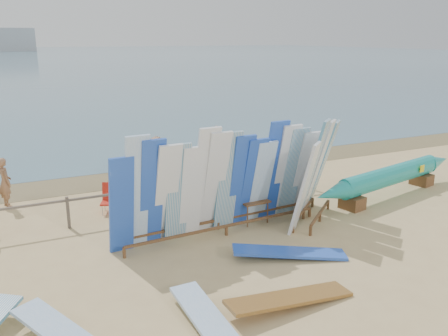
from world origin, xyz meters
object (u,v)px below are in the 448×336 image
beachgoer_1 (5,182)px  beachgoer_6 (148,166)px  beachgoer_5 (157,161)px  flat_board_d (289,257)px  beach_chair_right (177,194)px  beachgoer_7 (218,149)px  beachgoer_8 (240,168)px  beachgoer_9 (277,146)px  beachgoer_extra_0 (278,150)px  beach_chair_left (111,204)px  flat_board_c (290,306)px  beachgoer_10 (280,150)px  side_surfboard_rack (314,175)px  vendor_table (254,211)px  flat_board_b (212,332)px  stroller (188,185)px  main_surfboard_rack (222,185)px  outrigger_canoe (391,177)px

beachgoer_1 → beachgoer_6: 4.47m
beachgoer_5 → beachgoer_6: bearing=-121.0°
flat_board_d → beach_chair_right: size_ratio=3.05×
beachgoer_7 → beachgoer_5: beachgoer_7 is taller
beachgoer_6 → beachgoer_5: (0.44, 0.40, 0.04)m
beachgoer_8 → beachgoer_9: 3.60m
beachgoer_extra_0 → beach_chair_left: bearing=-141.2°
flat_board_c → beachgoer_extra_0: 10.05m
beachgoer_1 → beachgoer_10: (9.53, -0.49, 0.14)m
side_surfboard_rack → vendor_table: size_ratio=2.82×
flat_board_d → flat_board_b: flat_board_d is taller
flat_board_b → beachgoer_10: (6.43, 8.12, 0.92)m
beachgoer_9 → stroller: bearing=73.8°
main_surfboard_rack → beachgoer_5: (-0.24, 4.89, -0.46)m
beachgoer_1 → beach_chair_right: bearing=-128.6°
beachgoer_1 → side_surfboard_rack: bearing=-140.0°
beach_chair_right → beach_chair_left: bearing=-175.6°
stroller → beachgoer_8: bearing=-19.8°
flat_board_b → flat_board_c: flat_board_c is taller
flat_board_d → beachgoer_9: (4.12, 7.33, 0.82)m
beachgoer_1 → beachgoer_9: bearing=-104.2°
main_surfboard_rack → side_surfboard_rack: size_ratio=2.00×
flat_board_c → beachgoer_6: 8.37m
beach_chair_right → beachgoer_6: bearing=108.5°
flat_board_d → beachgoer_extra_0: 7.94m
vendor_table → beachgoer_8: 3.01m
flat_board_b → beach_chair_right: beach_chair_right is taller
flat_board_c → beachgoer_6: beachgoer_6 is taller
beach_chair_left → beach_chair_right: bearing=22.6°
side_surfboard_rack → beachgoer_1: 9.29m
beachgoer_1 → outrigger_canoe: bearing=-128.3°
vendor_table → beach_chair_right: size_ratio=1.20×
vendor_table → flat_board_c: size_ratio=0.39×
outrigger_canoe → beach_chair_right: (-6.53, 2.41, -0.40)m
beachgoer_7 → beachgoer_1: 7.58m
beachgoer_extra_0 → beachgoer_5: bearing=-158.0°
flat_board_d → beach_chair_left: beach_chair_left is taller
side_surfboard_rack → beach_chair_right: size_ratio=3.37×
side_surfboard_rack → stroller: size_ratio=2.72×
beachgoer_7 → beachgoer_6: bearing=-169.4°
beach_chair_left → stroller: stroller is taller
beach_chair_right → beachgoer_extra_0: size_ratio=0.57×
stroller → flat_board_b: bearing=-128.6°
vendor_table → beachgoer_9: 6.33m
main_surfboard_rack → beach_chair_right: bearing=91.9°
beachgoer_9 → side_surfboard_rack: bearing=116.6°
outrigger_canoe → beachgoer_5: 7.92m
beach_chair_right → beachgoer_5: 2.18m
main_surfboard_rack → beach_chair_left: 3.81m
beachgoer_6 → vendor_table: bearing=11.6°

